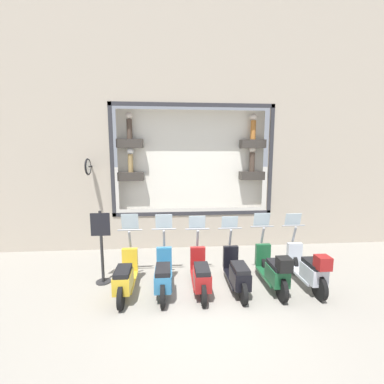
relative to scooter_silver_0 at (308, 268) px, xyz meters
name	(u,v)px	position (x,y,z in m)	size (l,w,h in m)	color
ground_plane	(207,305)	(-0.52, 2.45, -0.48)	(120.00, 120.00, 0.00)	gray
building_facade	(193,103)	(3.08, 2.45, 4.25)	(1.18, 36.00, 9.29)	#ADA08E
scooter_silver_0	(308,268)	(0.00, 0.00, 0.00)	(1.81, 0.61, 1.59)	black
scooter_green_1	(273,270)	(0.00, 0.84, 0.00)	(1.80, 0.60, 1.62)	black
scooter_black_2	(237,272)	(0.05, 1.68, -0.07)	(1.79, 0.60, 1.55)	black
scooter_red_3	(201,274)	(0.05, 2.52, -0.06)	(1.79, 0.61, 1.58)	black
scooter_teal_4	(163,274)	(0.06, 3.36, -0.05)	(1.80, 0.60, 1.63)	black
scooter_yellow_5	(126,276)	(0.06, 4.20, -0.05)	(1.80, 0.61, 1.66)	black
shop_sign_post	(101,244)	(0.64, 4.85, 0.49)	(0.36, 0.45, 1.79)	#232326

